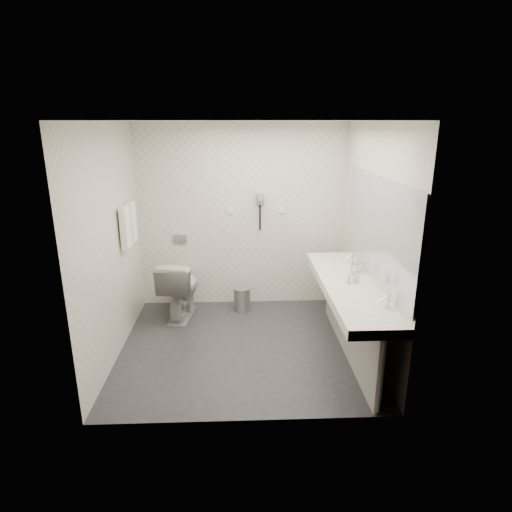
{
  "coord_description": "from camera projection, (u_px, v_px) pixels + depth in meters",
  "views": [
    {
      "loc": [
        -0.04,
        -4.44,
        2.49
      ],
      "look_at": [
        0.15,
        0.15,
        1.05
      ],
      "focal_mm": 30.08,
      "sensor_mm": 36.0,
      "label": 1
    }
  ],
  "objects": [
    {
      "name": "soap_bottle_a",
      "position": [
        356.0,
        277.0,
        4.56
      ],
      "size": [
        0.07,
        0.07,
        0.12
      ],
      "primitive_type": "imported",
      "rotation": [
        0.0,
        0.0,
        0.37
      ],
      "color": "white",
      "rests_on": "vanity_counter"
    },
    {
      "name": "towel_far",
      "position": [
        131.0,
        222.0,
        5.19
      ],
      "size": [
        0.07,
        0.24,
        0.48
      ],
      "primitive_type": "cube",
      "color": "white",
      "rests_on": "towel_rail"
    },
    {
      "name": "ceiling",
      "position": [
        241.0,
        121.0,
        4.23
      ],
      "size": [
        2.8,
        2.8,
        0.0
      ],
      "primitive_type": "plane",
      "rotation": [
        3.14,
        0.0,
        0.0
      ],
      "color": "white",
      "rests_on": "wall_back"
    },
    {
      "name": "vanity_post_far",
      "position": [
        331.0,
        288.0,
        5.71
      ],
      "size": [
        0.06,
        0.06,
        0.75
      ],
      "primitive_type": "cylinder",
      "color": "silver",
      "rests_on": "floor"
    },
    {
      "name": "soap_bottle_c",
      "position": [
        349.0,
        279.0,
        4.52
      ],
      "size": [
        0.06,
        0.06,
        0.12
      ],
      "primitive_type": "imported",
      "rotation": [
        0.0,
        0.0,
        -0.26
      ],
      "color": "white",
      "rests_on": "vanity_counter"
    },
    {
      "name": "dryer_barrel",
      "position": [
        260.0,
        198.0,
        5.67
      ],
      "size": [
        0.08,
        0.14,
        0.08
      ],
      "primitive_type": "cylinder",
      "rotation": [
        1.57,
        0.0,
        0.0
      ],
      "color": "gray",
      "rests_on": "dryer_cradle"
    },
    {
      "name": "faucet_far",
      "position": [
        351.0,
        257.0,
        5.18
      ],
      "size": [
        0.04,
        0.04,
        0.15
      ],
      "primitive_type": "cylinder",
      "color": "silver",
      "rests_on": "vanity_counter"
    },
    {
      "name": "basin_far",
      "position": [
        335.0,
        265.0,
        5.2
      ],
      "size": [
        0.4,
        0.31,
        0.05
      ],
      "primitive_type": "ellipsoid",
      "color": "white",
      "rests_on": "vanity_counter"
    },
    {
      "name": "switch_plate_b",
      "position": [
        282.0,
        210.0,
        5.82
      ],
      "size": [
        0.09,
        0.02,
        0.09
      ],
      "primitive_type": "cube",
      "color": "white",
      "rests_on": "wall_back"
    },
    {
      "name": "wall_right",
      "position": [
        371.0,
        241.0,
        4.66
      ],
      "size": [
        0.0,
        2.6,
        2.6
      ],
      "primitive_type": "plane",
      "rotation": [
        1.57,
        0.0,
        -1.57
      ],
      "color": "silver",
      "rests_on": "floor"
    },
    {
      "name": "bin_lid",
      "position": [
        242.0,
        288.0,
        5.83
      ],
      "size": [
        0.23,
        0.23,
        0.02
      ],
      "primitive_type": "cylinder",
      "color": "#B2B5BA",
      "rests_on": "pedal_bin"
    },
    {
      "name": "dryer_cord",
      "position": [
        260.0,
        218.0,
        5.81
      ],
      "size": [
        0.02,
        0.02,
        0.35
      ],
      "primitive_type": "cylinder",
      "color": "black",
      "rests_on": "dryer_cradle"
    },
    {
      "name": "wall_back",
      "position": [
        242.0,
        217.0,
        5.84
      ],
      "size": [
        2.8,
        0.0,
        2.8
      ],
      "primitive_type": "plane",
      "rotation": [
        1.57,
        0.0,
        0.0
      ],
      "color": "silver",
      "rests_on": "floor"
    },
    {
      "name": "pedal_bin",
      "position": [
        242.0,
        300.0,
        5.88
      ],
      "size": [
        0.28,
        0.28,
        0.32
      ],
      "primitive_type": "cylinder",
      "rotation": [
        0.0,
        0.0,
        -0.26
      ],
      "color": "#B2B5BA",
      "rests_on": "floor"
    },
    {
      "name": "basin_near",
      "position": [
        366.0,
        309.0,
        3.96
      ],
      "size": [
        0.4,
        0.31,
        0.05
      ],
      "primitive_type": "ellipsoid",
      "color": "white",
      "rests_on": "vanity_counter"
    },
    {
      "name": "vanity_counter",
      "position": [
        348.0,
        287.0,
        4.59
      ],
      "size": [
        0.55,
        2.2,
        0.1
      ],
      "primitive_type": "cube",
      "color": "white",
      "rests_on": "floor"
    },
    {
      "name": "wall_front",
      "position": [
        245.0,
        287.0,
        3.36
      ],
      "size": [
        2.8,
        0.0,
        2.8
      ],
      "primitive_type": "plane",
      "rotation": [
        -1.57,
        0.0,
        0.0
      ],
      "color": "silver",
      "rests_on": "floor"
    },
    {
      "name": "dryer_cradle",
      "position": [
        260.0,
        199.0,
        5.75
      ],
      "size": [
        0.1,
        0.04,
        0.14
      ],
      "primitive_type": "cube",
      "color": "gray",
      "rests_on": "wall_back"
    },
    {
      "name": "towel_near",
      "position": [
        126.0,
        228.0,
        4.92
      ],
      "size": [
        0.07,
        0.24,
        0.48
      ],
      "primitive_type": "cube",
      "color": "white",
      "rests_on": "towel_rail"
    },
    {
      "name": "glass_left",
      "position": [
        354.0,
        269.0,
        4.82
      ],
      "size": [
        0.07,
        0.07,
        0.11
      ],
      "primitive_type": "cylinder",
      "rotation": [
        0.0,
        0.0,
        -0.12
      ],
      "color": "silver",
      "rests_on": "vanity_counter"
    },
    {
      "name": "faucet_near",
      "position": [
        387.0,
        300.0,
        3.94
      ],
      "size": [
        0.04,
        0.04,
        0.15
      ],
      "primitive_type": "cylinder",
      "color": "silver",
      "rests_on": "vanity_counter"
    },
    {
      "name": "flush_plate",
      "position": [
        180.0,
        239.0,
        5.89
      ],
      "size": [
        0.18,
        0.02,
        0.12
      ],
      "primitive_type": "cube",
      "color": "#B2B5BA",
      "rests_on": "wall_back"
    },
    {
      "name": "toilet",
      "position": [
        180.0,
        288.0,
        5.64
      ],
      "size": [
        0.55,
        0.84,
        0.8
      ],
      "primitive_type": "imported",
      "rotation": [
        0.0,
        0.0,
        3.0
      ],
      "color": "white",
      "rests_on": "floor"
    },
    {
      "name": "vanity_post_near",
      "position": [
        381.0,
        376.0,
        3.73
      ],
      "size": [
        0.06,
        0.06,
        0.75
      ],
      "primitive_type": "cylinder",
      "color": "silver",
      "rests_on": "floor"
    },
    {
      "name": "switch_plate_a",
      "position": [
        230.0,
        210.0,
        5.8
      ],
      "size": [
        0.09,
        0.02,
        0.09
      ],
      "primitive_type": "cube",
      "color": "white",
      "rests_on": "wall_back"
    },
    {
      "name": "vanity_panel",
      "position": [
        348.0,
        323.0,
        4.72
      ],
      "size": [
        0.03,
        2.15,
        0.75
      ],
      "primitive_type": "cube",
      "color": "#9C9993",
      "rests_on": "floor"
    },
    {
      "name": "wall_left",
      "position": [
        111.0,
        244.0,
        4.55
      ],
      "size": [
        0.0,
        2.6,
        2.6
      ],
      "primitive_type": "plane",
      "rotation": [
        1.57,
        0.0,
        1.57
      ],
      "color": "silver",
      "rests_on": "floor"
    },
    {
      "name": "glass_right",
      "position": [
        360.0,
        267.0,
        4.89
      ],
      "size": [
        0.07,
        0.07,
        0.11
      ],
      "primitive_type": "cylinder",
      "rotation": [
        0.0,
        0.0,
        -0.18
      ],
      "color": "silver",
      "rests_on": "vanity_counter"
    },
    {
      "name": "mirror",
      "position": [
        377.0,
        228.0,
        4.41
      ],
      "size": [
        0.02,
        2.2,
        1.05
      ],
      "primitive_type": "cube",
      "color": "#B2BCC6",
      "rests_on": "wall_right"
    },
    {
      "name": "floor",
      "position": [
        244.0,
        346.0,
        4.98
      ],
      "size": [
        2.8,
        2.8,
        0.0
      ],
      "primitive_type": "plane",
      "color": "#29282D",
      "rests_on": "ground"
    },
    {
      "name": "towel_rail",
      "position": [
        126.0,
        206.0,
        4.99
      ],
      "size": [
        0.02,
        0.62,
        0.02
      ],
      "primitive_type": "cylinder",
      "rotation": [
        1.57,
        0.0,
        0.0
      ],
      "color": "silver",
      "rests_on": "wall_left"
    }
  ]
}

